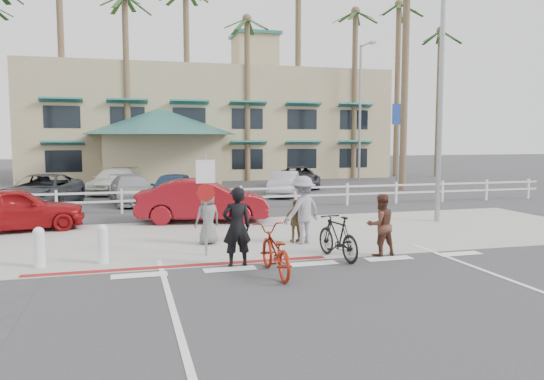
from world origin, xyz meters
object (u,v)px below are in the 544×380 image
object	(u,v)px
bike_red	(275,251)
car_red_compact	(15,209)
bike_black	(338,237)
car_white_sedan	(203,201)
sign_post	(206,199)

from	to	relation	value
bike_red	car_red_compact	xyz separation A→B (m)	(-6.54, 7.49, 0.18)
bike_red	bike_black	xyz separation A→B (m)	(1.92, 1.07, 0.01)
bike_red	car_red_compact	bearing A→B (deg)	-48.93
car_white_sedan	bike_black	bearing A→B (deg)	-150.10
bike_red	car_white_sedan	xyz separation A→B (m)	(-0.46, 7.77, 0.22)
bike_red	car_white_sedan	distance (m)	7.79
sign_post	bike_red	distance (m)	2.75
sign_post	bike_black	distance (m)	3.44
sign_post	bike_red	world-z (taller)	sign_post
bike_red	bike_black	distance (m)	2.20
bike_black	car_white_sedan	bearing A→B (deg)	-79.04
bike_black	car_red_compact	xyz separation A→B (m)	(-8.46, 6.42, 0.17)
bike_red	bike_black	bearing A→B (deg)	-150.95
bike_red	sign_post	bearing A→B (deg)	-63.64
bike_black	car_red_compact	world-z (taller)	car_red_compact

